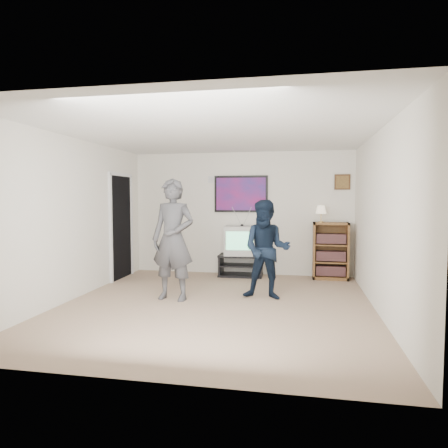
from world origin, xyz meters
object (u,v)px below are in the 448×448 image
(crt_television, at_px, (242,240))
(person_short, at_px, (267,250))
(person_tall, at_px, (173,239))
(bookshelf, at_px, (330,251))
(media_stand, at_px, (241,265))

(crt_television, height_order, person_short, person_short)
(crt_television, xyz_separation_m, person_tall, (-0.78, -2.02, 0.21))
(bookshelf, height_order, person_tall, person_tall)
(crt_television, bearing_deg, person_tall, -116.16)
(person_tall, bearing_deg, person_short, 20.03)
(person_short, bearing_deg, media_stand, 114.64)
(bookshelf, distance_m, person_tall, 3.27)
(crt_television, bearing_deg, person_short, -74.86)
(bookshelf, relative_size, person_short, 0.71)
(media_stand, xyz_separation_m, bookshelf, (1.75, 0.05, 0.33))
(media_stand, bearing_deg, person_tall, -111.33)
(media_stand, bearing_deg, crt_television, -0.86)
(crt_television, distance_m, person_short, 1.82)
(person_tall, xyz_separation_m, person_short, (1.41, 0.32, -0.16))
(bookshelf, xyz_separation_m, person_tall, (-2.50, -2.07, 0.38))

